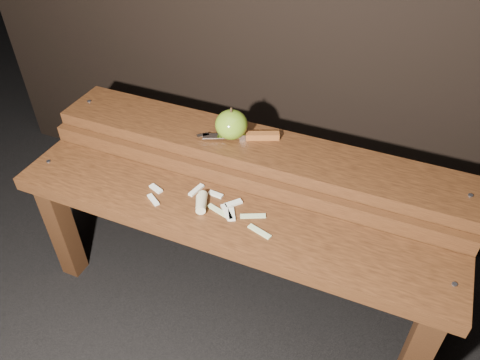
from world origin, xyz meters
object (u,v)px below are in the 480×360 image
at_px(bench_front_tier, 222,235).
at_px(bench_rear_tier, 254,168).
at_px(knife, 252,136).
at_px(apple, 231,125).

xyz_separation_m(bench_front_tier, bench_rear_tier, (0.00, 0.23, 0.06)).
bearing_deg(knife, apple, -166.04).
relative_size(bench_front_tier, bench_rear_tier, 1.00).
bearing_deg(bench_front_tier, apple, 107.40).
bearing_deg(bench_rear_tier, knife, 132.58).
height_order(bench_front_tier, bench_rear_tier, bench_rear_tier).
bearing_deg(apple, bench_rear_tier, -3.41).
distance_m(bench_rear_tier, knife, 0.10).
height_order(bench_front_tier, knife, knife).
relative_size(bench_front_tier, knife, 5.46).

